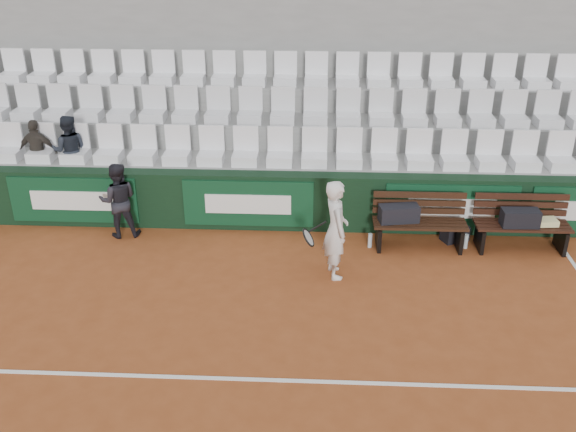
# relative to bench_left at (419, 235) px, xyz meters

# --- Properties ---
(ground) EXTENTS (80.00, 80.00, 0.00)m
(ground) POSITION_rel_bench_left_xyz_m (-2.63, -3.39, -0.23)
(ground) COLOR #944721
(ground) RESTS_ON ground
(court_baseline) EXTENTS (18.00, 0.06, 0.01)m
(court_baseline) POSITION_rel_bench_left_xyz_m (-2.63, -3.39, -0.22)
(court_baseline) COLOR white
(court_baseline) RESTS_ON ground
(back_barrier) EXTENTS (18.00, 0.34, 1.00)m
(back_barrier) POSITION_rel_bench_left_xyz_m (-2.56, 0.61, 0.28)
(back_barrier) COLOR black
(back_barrier) RESTS_ON ground
(grandstand_tier_front) EXTENTS (18.00, 0.95, 1.00)m
(grandstand_tier_front) POSITION_rel_bench_left_xyz_m (-2.63, 1.24, 0.28)
(grandstand_tier_front) COLOR #999896
(grandstand_tier_front) RESTS_ON ground
(grandstand_tier_mid) EXTENTS (18.00, 0.95, 1.45)m
(grandstand_tier_mid) POSITION_rel_bench_left_xyz_m (-2.63, 2.19, 0.50)
(grandstand_tier_mid) COLOR gray
(grandstand_tier_mid) RESTS_ON ground
(grandstand_tier_back) EXTENTS (18.00, 0.95, 1.90)m
(grandstand_tier_back) POSITION_rel_bench_left_xyz_m (-2.63, 3.14, 0.72)
(grandstand_tier_back) COLOR gray
(grandstand_tier_back) RESTS_ON ground
(grandstand_rear_wall) EXTENTS (18.00, 0.30, 4.40)m
(grandstand_rear_wall) POSITION_rel_bench_left_xyz_m (-2.63, 3.76, 1.98)
(grandstand_rear_wall) COLOR gray
(grandstand_rear_wall) RESTS_ON ground
(seat_row_front) EXTENTS (11.90, 0.44, 0.63)m
(seat_row_front) POSITION_rel_bench_left_xyz_m (-2.63, 1.06, 1.09)
(seat_row_front) COLOR white
(seat_row_front) RESTS_ON grandstand_tier_front
(seat_row_mid) EXTENTS (11.90, 0.44, 0.63)m
(seat_row_mid) POSITION_rel_bench_left_xyz_m (-2.63, 2.01, 1.54)
(seat_row_mid) COLOR silver
(seat_row_mid) RESTS_ON grandstand_tier_mid
(seat_row_back) EXTENTS (11.90, 0.44, 0.63)m
(seat_row_back) POSITION_rel_bench_left_xyz_m (-2.63, 2.96, 1.99)
(seat_row_back) COLOR white
(seat_row_back) RESTS_ON grandstand_tier_back
(bench_left) EXTENTS (1.50, 0.56, 0.45)m
(bench_left) POSITION_rel_bench_left_xyz_m (0.00, 0.00, 0.00)
(bench_left) COLOR #311A0E
(bench_left) RESTS_ON ground
(bench_right) EXTENTS (1.50, 0.56, 0.45)m
(bench_right) POSITION_rel_bench_left_xyz_m (1.64, 0.02, 0.00)
(bench_right) COLOR black
(bench_right) RESTS_ON ground
(sports_bag_left) EXTENTS (0.67, 0.37, 0.27)m
(sports_bag_left) POSITION_rel_bench_left_xyz_m (-0.34, 0.04, 0.36)
(sports_bag_left) COLOR black
(sports_bag_left) RESTS_ON bench_left
(sports_bag_right) EXTENTS (0.59, 0.29, 0.27)m
(sports_bag_right) POSITION_rel_bench_left_xyz_m (1.57, -0.03, 0.36)
(sports_bag_right) COLOR black
(sports_bag_right) RESTS_ON bench_right
(towel) EXTENTS (0.36, 0.27, 0.09)m
(towel) POSITION_rel_bench_left_xyz_m (2.01, 0.03, 0.27)
(towel) COLOR beige
(towel) RESTS_ON bench_right
(sports_bag_ground) EXTENTS (0.49, 0.41, 0.26)m
(sports_bag_ground) POSITION_rel_bench_left_xyz_m (0.64, 0.28, -0.10)
(sports_bag_ground) COLOR black
(sports_bag_ground) RESTS_ON ground
(water_bottle_near) EXTENTS (0.07, 0.07, 0.24)m
(water_bottle_near) POSITION_rel_bench_left_xyz_m (-0.79, -0.04, -0.10)
(water_bottle_near) COLOR silver
(water_bottle_near) RESTS_ON ground
(water_bottle_far) EXTENTS (0.07, 0.07, 0.25)m
(water_bottle_far) POSITION_rel_bench_left_xyz_m (0.77, 0.01, -0.10)
(water_bottle_far) COLOR silver
(water_bottle_far) RESTS_ON ground
(tennis_player) EXTENTS (0.74, 0.63, 1.54)m
(tennis_player) POSITION_rel_bench_left_xyz_m (-1.39, -0.93, 0.54)
(tennis_player) COLOR silver
(tennis_player) RESTS_ON ground
(ball_kid) EXTENTS (0.72, 0.62, 1.30)m
(ball_kid) POSITION_rel_bench_left_xyz_m (-4.96, 0.19, 0.42)
(ball_kid) COLOR black
(ball_kid) RESTS_ON ground
(spectator_b) EXTENTS (0.68, 0.29, 1.17)m
(spectator_b) POSITION_rel_bench_left_xyz_m (-6.61, 1.11, 1.36)
(spectator_b) COLOR #342F29
(spectator_b) RESTS_ON grandstand_tier_front
(spectator_c) EXTENTS (0.68, 0.57, 1.26)m
(spectator_c) POSITION_rel_bench_left_xyz_m (-6.04, 1.11, 1.40)
(spectator_c) COLOR black
(spectator_c) RESTS_ON grandstand_tier_front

